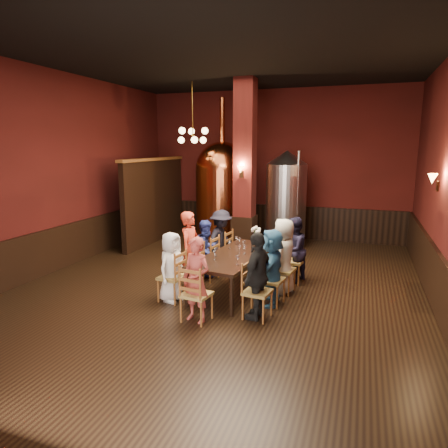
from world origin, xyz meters
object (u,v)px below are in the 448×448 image
(person_2, at_px, (207,250))
(steel_vessel, at_px, (286,200))
(copper_kettle, at_px, (222,190))
(dining_table, at_px, (236,257))
(person_1, at_px, (190,251))
(rose_vase, at_px, (256,232))
(person_0, at_px, (172,267))

(person_2, height_order, steel_vessel, steel_vessel)
(steel_vessel, bearing_deg, copper_kettle, 175.41)
(dining_table, relative_size, person_2, 1.93)
(person_1, bearing_deg, steel_vessel, -11.23)
(copper_kettle, distance_m, rose_vase, 3.53)
(person_1, xyz_separation_m, person_2, (0.09, 0.65, -0.14))
(rose_vase, bearing_deg, person_2, -149.12)
(rose_vase, bearing_deg, person_0, -120.41)
(dining_table, distance_m, person_0, 1.31)
(dining_table, distance_m, copper_kettle, 4.39)
(steel_vessel, bearing_deg, person_2, -107.30)
(person_0, xyz_separation_m, rose_vase, (1.10, 1.87, 0.35))
(dining_table, relative_size, rose_vase, 6.65)
(steel_vessel, bearing_deg, rose_vase, -92.51)
(copper_kettle, xyz_separation_m, rose_vase, (1.82, -2.97, -0.53))
(person_1, xyz_separation_m, steel_vessel, (1.14, 4.03, 0.56))
(dining_table, height_order, rose_vase, rose_vase)
(person_0, height_order, steel_vessel, steel_vessel)
(dining_table, xyz_separation_m, rose_vase, (0.13, 0.99, 0.31))
(person_0, relative_size, copper_kettle, 0.31)
(dining_table, height_order, person_0, person_0)
(person_2, distance_m, rose_vase, 1.13)
(person_1, relative_size, copper_kettle, 0.38)
(person_2, relative_size, steel_vessel, 0.48)
(copper_kettle, bearing_deg, person_2, -75.84)
(person_1, height_order, copper_kettle, copper_kettle)
(copper_kettle, bearing_deg, steel_vessel, -4.59)
(copper_kettle, bearing_deg, person_0, -81.57)
(person_2, bearing_deg, rose_vase, -35.21)
(steel_vessel, bearing_deg, person_0, -104.61)
(dining_table, bearing_deg, person_0, -130.36)
(person_0, distance_m, person_1, 0.68)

